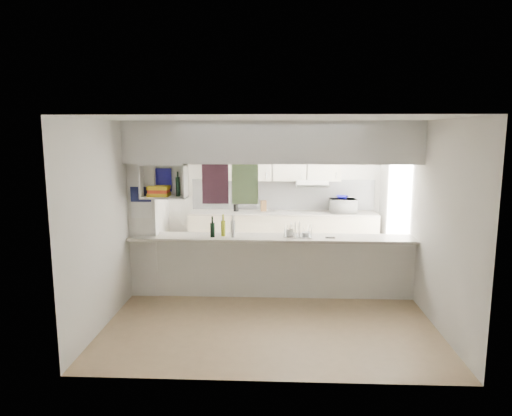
# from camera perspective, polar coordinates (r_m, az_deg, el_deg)

# --- Properties ---
(floor) EXTENTS (4.80, 4.80, 0.00)m
(floor) POSITION_cam_1_polar(r_m,az_deg,el_deg) (7.02, 1.87, -10.91)
(floor) COLOR #A0825D
(floor) RESTS_ON ground
(ceiling) EXTENTS (4.80, 4.80, 0.00)m
(ceiling) POSITION_cam_1_polar(r_m,az_deg,el_deg) (6.58, 1.99, 10.83)
(ceiling) COLOR white
(ceiling) RESTS_ON wall_back
(wall_back) EXTENTS (4.20, 0.00, 4.20)m
(wall_back) POSITION_cam_1_polar(r_m,az_deg,el_deg) (9.05, 2.10, 2.20)
(wall_back) COLOR silver
(wall_back) RESTS_ON floor
(wall_left) EXTENTS (0.00, 4.80, 4.80)m
(wall_left) POSITION_cam_1_polar(r_m,az_deg,el_deg) (7.02, -15.48, -0.25)
(wall_left) COLOR silver
(wall_left) RESTS_ON floor
(wall_right) EXTENTS (0.00, 4.80, 4.80)m
(wall_right) POSITION_cam_1_polar(r_m,az_deg,el_deg) (6.98, 19.44, -0.50)
(wall_right) COLOR silver
(wall_right) RESTS_ON floor
(servery_partition) EXTENTS (4.20, 0.50, 2.60)m
(servery_partition) POSITION_cam_1_polar(r_m,az_deg,el_deg) (6.63, 0.44, 2.68)
(servery_partition) COLOR silver
(servery_partition) RESTS_ON floor
(cubby_shelf) EXTENTS (0.65, 0.35, 0.50)m
(cubby_shelf) POSITION_cam_1_polar(r_m,az_deg,el_deg) (6.76, -11.49, 3.06)
(cubby_shelf) COLOR white
(cubby_shelf) RESTS_ON bulkhead
(kitchen_run) EXTENTS (3.60, 0.63, 2.24)m
(kitchen_run) POSITION_cam_1_polar(r_m,az_deg,el_deg) (8.87, 3.10, -1.07)
(kitchen_run) COLOR beige
(kitchen_run) RESTS_ON floor
(microwave) EXTENTS (0.50, 0.35, 0.27)m
(microwave) POSITION_cam_1_polar(r_m,az_deg,el_deg) (8.84, 10.84, 0.26)
(microwave) COLOR white
(microwave) RESTS_ON bench_top
(bowl) EXTENTS (0.23, 0.23, 0.06)m
(bowl) POSITION_cam_1_polar(r_m,az_deg,el_deg) (8.86, 10.72, 1.34)
(bowl) COLOR #0F0B81
(bowl) RESTS_ON microwave
(dish_rack) EXTENTS (0.43, 0.33, 0.22)m
(dish_rack) POSITION_cam_1_polar(r_m,az_deg,el_deg) (6.79, 5.24, -2.78)
(dish_rack) COLOR silver
(dish_rack) RESTS_ON breakfast_bar
(cup) EXTENTS (0.14, 0.14, 0.09)m
(cup) POSITION_cam_1_polar(r_m,az_deg,el_deg) (6.71, 4.18, -3.13)
(cup) COLOR white
(cup) RESTS_ON dish_rack
(wine_bottles) EXTENTS (0.37, 0.15, 0.34)m
(wine_bottles) POSITION_cam_1_polar(r_m,az_deg,el_deg) (6.72, -4.12, -2.58)
(wine_bottles) COLOR black
(wine_bottles) RESTS_ON breakfast_bar
(plastic_tubs) EXTENTS (0.49, 0.17, 0.07)m
(plastic_tubs) POSITION_cam_1_polar(r_m,az_deg,el_deg) (6.78, 6.50, -3.32)
(plastic_tubs) COLOR silver
(plastic_tubs) RESTS_ON breakfast_bar
(utensil_jar) EXTENTS (0.10, 0.10, 0.14)m
(utensil_jar) POSITION_cam_1_polar(r_m,az_deg,el_deg) (8.88, -2.51, 0.03)
(utensil_jar) COLOR black
(utensil_jar) RESTS_ON bench_top
(knife_block) EXTENTS (0.12, 0.11, 0.21)m
(knife_block) POSITION_cam_1_polar(r_m,az_deg,el_deg) (8.88, 0.94, 0.27)
(knife_block) COLOR brown
(knife_block) RESTS_ON bench_top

